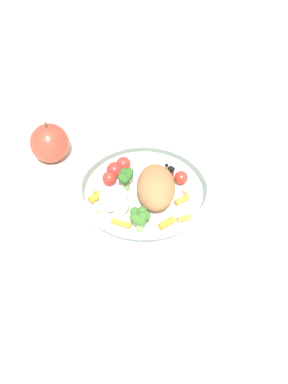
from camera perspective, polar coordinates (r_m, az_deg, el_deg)
ground_plane at (r=0.77m, az=0.87°, el=-1.55°), size 2.40×2.40×0.00m
food_container at (r=0.76m, az=0.00°, el=0.29°), size 0.23×0.23×0.06m
loose_apple at (r=0.85m, az=-11.99°, el=6.15°), size 0.07×0.07×0.09m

